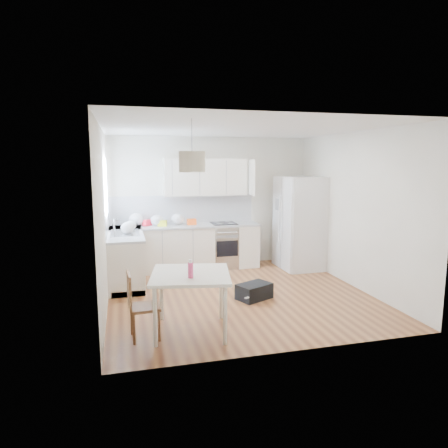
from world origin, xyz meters
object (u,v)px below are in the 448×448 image
(dining_chair, at_px, (145,305))
(dining_table, at_px, (191,280))
(refrigerator, at_px, (300,223))
(gym_bag, at_px, (254,291))

(dining_chair, bearing_deg, dining_table, 2.01)
(refrigerator, height_order, dining_table, refrigerator)
(dining_chair, distance_m, gym_bag, 2.09)
(dining_chair, height_order, gym_bag, dining_chair)
(refrigerator, xyz_separation_m, dining_chair, (-3.32, -2.66, -0.52))
(refrigerator, bearing_deg, dining_table, -137.65)
(dining_table, relative_size, gym_bag, 2.14)
(dining_table, bearing_deg, refrigerator, 54.30)
(gym_bag, bearing_deg, dining_table, -165.46)
(dining_table, height_order, gym_bag, dining_table)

